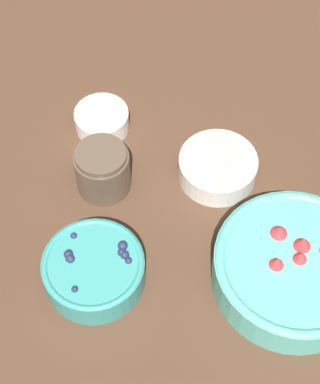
% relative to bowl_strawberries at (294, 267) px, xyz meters
% --- Properties ---
extents(ground_plane, '(4.00, 4.00, 0.00)m').
position_rel_bowl_strawberries_xyz_m(ground_plane, '(-0.16, 0.02, -0.04)').
color(ground_plane, '#4C3323').
extents(bowl_strawberries, '(0.25, 0.25, 0.09)m').
position_rel_bowl_strawberries_xyz_m(bowl_strawberries, '(0.00, 0.00, 0.00)').
color(bowl_strawberries, '#56B7A8').
rests_on(bowl_strawberries, ground_plane).
extents(bowl_blueberries, '(0.16, 0.16, 0.06)m').
position_rel_bowl_strawberries_xyz_m(bowl_blueberries, '(-0.29, -0.12, -0.01)').
color(bowl_blueberries, teal).
rests_on(bowl_blueberries, ground_plane).
extents(bowl_bananas, '(0.14, 0.14, 0.05)m').
position_rel_bowl_strawberries_xyz_m(bowl_bananas, '(-0.18, 0.15, -0.01)').
color(bowl_bananas, silver).
rests_on(bowl_bananas, ground_plane).
extents(bowl_cream, '(0.10, 0.10, 0.05)m').
position_rel_bowl_strawberries_xyz_m(bowl_cream, '(-0.41, 0.18, -0.01)').
color(bowl_cream, white).
rests_on(bowl_cream, ground_plane).
extents(jar_chocolate, '(0.09, 0.09, 0.09)m').
position_rel_bowl_strawberries_xyz_m(jar_chocolate, '(-0.36, 0.06, 0.00)').
color(jar_chocolate, brown).
rests_on(jar_chocolate, ground_plane).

